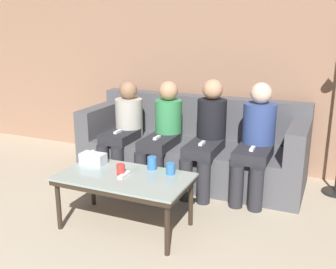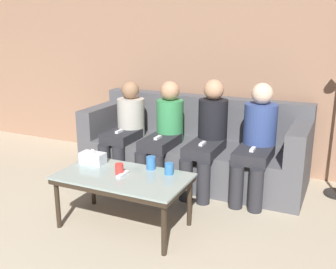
{
  "view_description": "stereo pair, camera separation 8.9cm",
  "coord_description": "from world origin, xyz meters",
  "px_view_note": "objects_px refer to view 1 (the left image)",
  "views": [
    {
      "loc": [
        1.4,
        -0.65,
        1.66
      ],
      "look_at": [
        0.0,
        2.56,
        0.66
      ],
      "focal_mm": 42.0,
      "sensor_mm": 36.0,
      "label": 1
    },
    {
      "loc": [
        1.48,
        -0.61,
        1.66
      ],
      "look_at": [
        0.0,
        2.56,
        0.66
      ],
      "focal_mm": 42.0,
      "sensor_mm": 36.0,
      "label": 2
    }
  ],
  "objects_px": {
    "game_remote": "(124,175)",
    "seated_person_left_end": "(124,127)",
    "seated_person_mid_right": "(208,133)",
    "seated_person_right_end": "(256,138)",
    "coffee_table": "(125,181)",
    "cup_near_left": "(152,163)",
    "tissue_box": "(93,159)",
    "couch": "(193,149)",
    "cup_far_center": "(171,169)",
    "seated_person_mid_left": "(163,131)",
    "cup_near_right": "(121,169)"
  },
  "relations": [
    {
      "from": "game_remote",
      "to": "seated_person_left_end",
      "type": "distance_m",
      "value": 1.24
    },
    {
      "from": "tissue_box",
      "to": "coffee_table",
      "type": "bearing_deg",
      "value": -18.9
    },
    {
      "from": "tissue_box",
      "to": "seated_person_mid_left",
      "type": "height_order",
      "value": "seated_person_mid_left"
    },
    {
      "from": "game_remote",
      "to": "tissue_box",
      "type": "bearing_deg",
      "value": 161.1
    },
    {
      "from": "game_remote",
      "to": "seated_person_left_end",
      "type": "bearing_deg",
      "value": 119.64
    },
    {
      "from": "coffee_table",
      "to": "tissue_box",
      "type": "relative_size",
      "value": 4.89
    },
    {
      "from": "tissue_box",
      "to": "seated_person_mid_left",
      "type": "relative_size",
      "value": 0.21
    },
    {
      "from": "game_remote",
      "to": "seated_person_mid_right",
      "type": "relative_size",
      "value": 0.13
    },
    {
      "from": "couch",
      "to": "cup_near_left",
      "type": "distance_m",
      "value": 1.1
    },
    {
      "from": "seated_person_left_end",
      "to": "seated_person_right_end",
      "type": "distance_m",
      "value": 1.46
    },
    {
      "from": "seated_person_mid_left",
      "to": "seated_person_mid_right",
      "type": "relative_size",
      "value": 0.96
    },
    {
      "from": "couch",
      "to": "coffee_table",
      "type": "distance_m",
      "value": 1.32
    },
    {
      "from": "seated_person_left_end",
      "to": "seated_person_right_end",
      "type": "height_order",
      "value": "seated_person_right_end"
    },
    {
      "from": "cup_near_left",
      "to": "game_remote",
      "type": "bearing_deg",
      "value": -121.74
    },
    {
      "from": "game_remote",
      "to": "seated_person_mid_left",
      "type": "height_order",
      "value": "seated_person_mid_left"
    },
    {
      "from": "tissue_box",
      "to": "seated_person_right_end",
      "type": "xyz_separation_m",
      "value": [
        1.23,
        0.95,
        0.08
      ]
    },
    {
      "from": "cup_near_right",
      "to": "cup_far_center",
      "type": "height_order",
      "value": "cup_far_center"
    },
    {
      "from": "cup_near_left",
      "to": "seated_person_mid_left",
      "type": "bearing_deg",
      "value": 107.89
    },
    {
      "from": "cup_near_left",
      "to": "seated_person_right_end",
      "type": "relative_size",
      "value": 0.1
    },
    {
      "from": "tissue_box",
      "to": "seated_person_mid_left",
      "type": "xyz_separation_m",
      "value": [
        0.26,
        0.92,
        0.05
      ]
    },
    {
      "from": "cup_near_left",
      "to": "cup_near_right",
      "type": "bearing_deg",
      "value": -129.22
    },
    {
      "from": "cup_far_center",
      "to": "seated_person_mid_left",
      "type": "distance_m",
      "value": 0.98
    },
    {
      "from": "seated_person_right_end",
      "to": "coffee_table",
      "type": "bearing_deg",
      "value": -127.95
    },
    {
      "from": "seated_person_mid_right",
      "to": "seated_person_right_end",
      "type": "bearing_deg",
      "value": 2.25
    },
    {
      "from": "cup_near_left",
      "to": "cup_far_center",
      "type": "distance_m",
      "value": 0.19
    },
    {
      "from": "cup_near_left",
      "to": "cup_near_right",
      "type": "relative_size",
      "value": 1.19
    },
    {
      "from": "couch",
      "to": "seated_person_mid_left",
      "type": "height_order",
      "value": "seated_person_mid_left"
    },
    {
      "from": "tissue_box",
      "to": "cup_near_right",
      "type": "bearing_deg",
      "value": -19.53
    },
    {
      "from": "seated_person_left_end",
      "to": "cup_near_right",
      "type": "bearing_deg",
      "value": -61.71
    },
    {
      "from": "cup_near_left",
      "to": "cup_near_right",
      "type": "height_order",
      "value": "cup_near_left"
    },
    {
      "from": "game_remote",
      "to": "seated_person_right_end",
      "type": "xyz_separation_m",
      "value": [
        0.85,
        1.08,
        0.12
      ]
    },
    {
      "from": "cup_far_center",
      "to": "seated_person_left_end",
      "type": "bearing_deg",
      "value": 136.56
    },
    {
      "from": "cup_near_left",
      "to": "game_remote",
      "type": "distance_m",
      "value": 0.27
    },
    {
      "from": "coffee_table",
      "to": "game_remote",
      "type": "height_order",
      "value": "game_remote"
    },
    {
      "from": "cup_far_center",
      "to": "seated_person_mid_left",
      "type": "bearing_deg",
      "value": 117.66
    },
    {
      "from": "cup_near_right",
      "to": "seated_person_right_end",
      "type": "relative_size",
      "value": 0.08
    },
    {
      "from": "cup_near_left",
      "to": "coffee_table",
      "type": "bearing_deg",
      "value": -121.74
    },
    {
      "from": "seated_person_left_end",
      "to": "seated_person_mid_left",
      "type": "bearing_deg",
      "value": -2.57
    },
    {
      "from": "cup_near_right",
      "to": "cup_far_center",
      "type": "distance_m",
      "value": 0.41
    },
    {
      "from": "cup_far_center",
      "to": "tissue_box",
      "type": "xyz_separation_m",
      "value": [
        -0.72,
        -0.05,
        0.0
      ]
    },
    {
      "from": "game_remote",
      "to": "seated_person_mid_right",
      "type": "bearing_deg",
      "value": 71.35
    },
    {
      "from": "cup_far_center",
      "to": "cup_near_right",
      "type": "bearing_deg",
      "value": -154.45
    },
    {
      "from": "cup_near_left",
      "to": "seated_person_left_end",
      "type": "bearing_deg",
      "value": 131.57
    },
    {
      "from": "seated_person_left_end",
      "to": "seated_person_mid_right",
      "type": "height_order",
      "value": "seated_person_mid_right"
    },
    {
      "from": "game_remote",
      "to": "coffee_table",
      "type": "bearing_deg",
      "value": -86.42
    },
    {
      "from": "couch",
      "to": "tissue_box",
      "type": "relative_size",
      "value": 10.93
    },
    {
      "from": "seated_person_right_end",
      "to": "cup_near_right",
      "type": "bearing_deg",
      "value": -129.39
    },
    {
      "from": "couch",
      "to": "seated_person_right_end",
      "type": "height_order",
      "value": "seated_person_right_end"
    },
    {
      "from": "coffee_table",
      "to": "couch",
      "type": "bearing_deg",
      "value": 84.91
    },
    {
      "from": "cup_near_right",
      "to": "seated_person_mid_right",
      "type": "relative_size",
      "value": 0.08
    }
  ]
}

